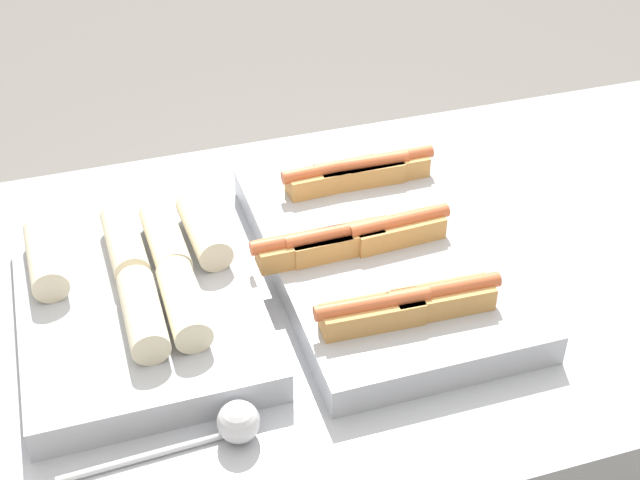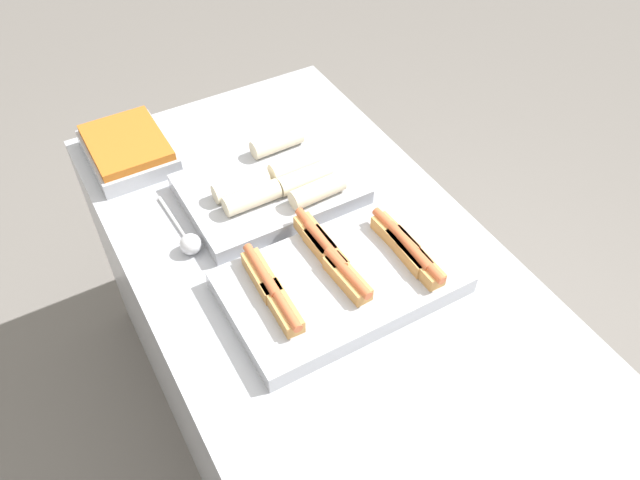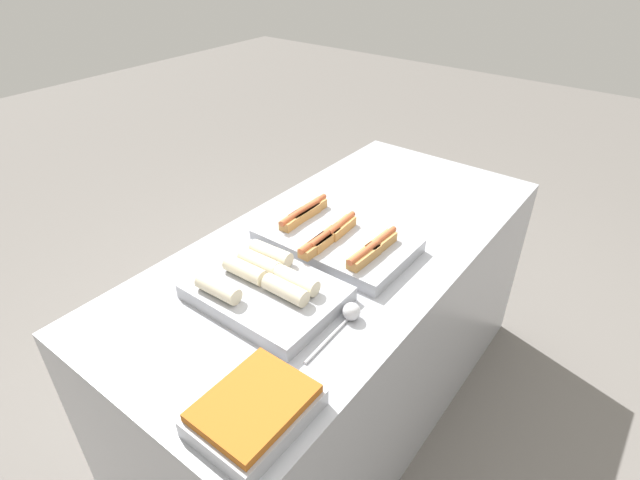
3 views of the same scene
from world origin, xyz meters
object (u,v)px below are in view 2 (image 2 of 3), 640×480
tray_hotdogs (342,277)px  tray_side_front (128,149)px  tray_wraps (273,186)px  serving_spoon_near (189,242)px

tray_hotdogs → tray_side_front: bearing=-158.2°
tray_hotdogs → tray_wraps: bearing=179.6°
tray_side_front → serving_spoon_near: 0.43m
tray_side_front → serving_spoon_near: size_ratio=1.12×
tray_hotdogs → serving_spoon_near: 0.41m
tray_hotdogs → serving_spoon_near: bearing=-138.0°
tray_side_front → serving_spoon_near: tray_side_front is taller
tray_side_front → tray_hotdogs: bearing=21.8°
tray_wraps → serving_spoon_near: size_ratio=1.79×
tray_hotdogs → serving_spoon_near: (-0.30, -0.27, -0.01)m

